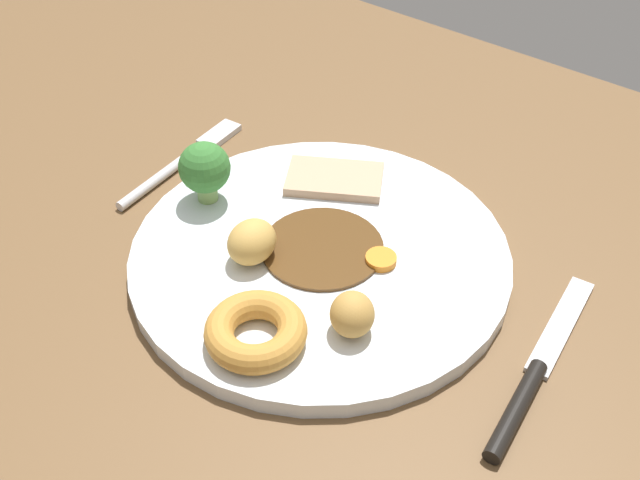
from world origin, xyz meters
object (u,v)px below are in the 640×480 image
Objects in this scene: roast_potato_right at (257,245)px; broccoli_floret at (205,169)px; yorkshire_pudding at (256,331)px; fork at (186,159)px; knife at (534,376)px; meat_slice_main at (335,179)px; dinner_plate at (320,256)px; carrot_coin_front at (381,259)px; roast_potato_left at (352,314)px.

roast_potato_right is 9.09cm from broccoli_floret.
roast_potato_right is (-5.38, 6.16, 0.63)cm from yorkshire_pudding.
fork is (-20.55, 13.14, -2.05)cm from yorkshire_pudding.
roast_potato_right reaches higher than knife.
fork is at bearing -161.79° from meat_slice_main.
roast_potato_right is 22.05cm from knife.
dinner_plate is 4.19× the size of yorkshire_pudding.
meat_slice_main is 1.15× the size of yorkshire_pudding.
carrot_coin_front is (7.54, 5.70, -1.36)cm from roast_potato_right.
knife is (14.04, -1.98, -1.26)cm from carrot_coin_front.
fork is at bearing 78.46° from knife.
knife is at bearing 9.77° from roast_potato_right.
carrot_coin_front is at bearing 75.50° from knife.
yorkshire_pudding is 6.70cm from roast_potato_left.
carrot_coin_front reaches higher than dinner_plate.
roast_potato_left is 0.22× the size of fork.
broccoli_floret is at bearing 159.53° from roast_potato_right.
meat_slice_main is 3.40× the size of carrot_coin_front.
roast_potato_right reaches higher than roast_potato_left.
fork is at bearing 147.40° from yorkshire_pudding.
meat_slice_main is 1.97× the size of roast_potato_right.
roast_potato_left is 7.42cm from carrot_coin_front.
roast_potato_left reaches higher than meat_slice_main.
roast_potato_left reaches higher than yorkshire_pudding.
broccoli_floret reaches higher than roast_potato_left.
roast_potato_left is 12.94cm from knife.
carrot_coin_front is (2.16, 11.86, -0.73)cm from yorkshire_pudding.
knife is at bearing 22.92° from roast_potato_left.
carrot_coin_front is at bearing 9.12° from broccoli_floret.
broccoli_floret is (-7.01, -8.38, 2.69)cm from meat_slice_main.
dinner_plate is at bearing -159.18° from carrot_coin_front.
roast_potato_left is 1.42× the size of carrot_coin_front.
roast_potato_left is at bearing -71.29° from carrot_coin_front.
roast_potato_left reaches higher than fork.
roast_potato_right reaches higher than yorkshire_pudding.
yorkshire_pudding is 16.75cm from broccoli_floret.
dinner_plate reaches higher than fork.
broccoli_floret reaches higher than meat_slice_main.
fork is at bearing 150.39° from broccoli_floret.
carrot_coin_front is 0.45× the size of broccoli_floret.
meat_slice_main is 10.66cm from carrot_coin_front.
dinner_plate is at bearing 53.14° from roast_potato_right.
knife is at bearing 31.37° from yorkshire_pudding.
roast_potato_left is (6.91, -5.19, 2.27)cm from dinner_plate.
roast_potato_right is at bearing -126.86° from dinner_plate.
carrot_coin_front is 16.39cm from broccoli_floret.
knife is (18.61, -0.25, -0.25)cm from dinner_plate.
roast_potato_left is 26.49cm from fork.
broccoli_floret is at bearing -170.88° from carrot_coin_front.
broccoli_floret reaches higher than dinner_plate.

